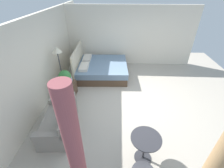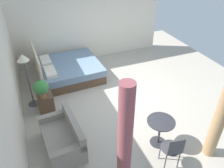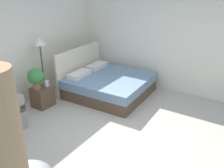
{
  "view_description": "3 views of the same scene",
  "coord_description": "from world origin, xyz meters",
  "px_view_note": "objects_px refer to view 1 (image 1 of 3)",
  "views": [
    {
      "loc": [
        -4.0,
        0.49,
        3.27
      ],
      "look_at": [
        -0.11,
        0.67,
        0.71
      ],
      "focal_mm": 24.47,
      "sensor_mm": 36.0,
      "label": 1
    },
    {
      "loc": [
        -4.96,
        2.24,
        4.08
      ],
      "look_at": [
        -0.31,
        0.38,
        0.73
      ],
      "focal_mm": 35.56,
      "sensor_mm": 36.0,
      "label": 2
    },
    {
      "loc": [
        -3.27,
        -2.14,
        2.78
      ],
      "look_at": [
        0.72,
        0.45,
        0.8
      ],
      "focal_mm": 38.19,
      "sensor_mm": 36.0,
      "label": 3
    }
  ],
  "objects_px": {
    "nightstand": "(70,89)",
    "vase": "(71,79)",
    "bed": "(101,69)",
    "floor_lamp": "(58,56)",
    "balcony_table": "(145,145)",
    "couch": "(60,122)",
    "potted_plant": "(65,77)"
  },
  "relations": [
    {
      "from": "potted_plant",
      "to": "balcony_table",
      "type": "distance_m",
      "value": 3.16
    },
    {
      "from": "couch",
      "to": "nightstand",
      "type": "height_order",
      "value": "couch"
    },
    {
      "from": "balcony_table",
      "to": "couch",
      "type": "bearing_deg",
      "value": 71.23
    },
    {
      "from": "floor_lamp",
      "to": "vase",
      "type": "bearing_deg",
      "value": -123.62
    },
    {
      "from": "nightstand",
      "to": "balcony_table",
      "type": "xyz_separation_m",
      "value": [
        -2.24,
        -2.26,
        0.23
      ]
    },
    {
      "from": "floor_lamp",
      "to": "balcony_table",
      "type": "relative_size",
      "value": 2.33
    },
    {
      "from": "couch",
      "to": "balcony_table",
      "type": "distance_m",
      "value": 2.2
    },
    {
      "from": "couch",
      "to": "floor_lamp",
      "type": "height_order",
      "value": "floor_lamp"
    },
    {
      "from": "nightstand",
      "to": "vase",
      "type": "distance_m",
      "value": 0.34
    },
    {
      "from": "potted_plant",
      "to": "vase",
      "type": "distance_m",
      "value": 0.33
    },
    {
      "from": "potted_plant",
      "to": "couch",
      "type": "bearing_deg",
      "value": -171.01
    },
    {
      "from": "nightstand",
      "to": "potted_plant",
      "type": "xyz_separation_m",
      "value": [
        -0.1,
        0.04,
        0.54
      ]
    },
    {
      "from": "floor_lamp",
      "to": "potted_plant",
      "type": "bearing_deg",
      "value": -148.86
    },
    {
      "from": "nightstand",
      "to": "vase",
      "type": "height_order",
      "value": "vase"
    },
    {
      "from": "bed",
      "to": "floor_lamp",
      "type": "bearing_deg",
      "value": 130.97
    },
    {
      "from": "bed",
      "to": "nightstand",
      "type": "xyz_separation_m",
      "value": [
        -1.45,
        0.93,
        -0.05
      ]
    },
    {
      "from": "potted_plant",
      "to": "floor_lamp",
      "type": "distance_m",
      "value": 0.75
    },
    {
      "from": "bed",
      "to": "floor_lamp",
      "type": "relative_size",
      "value": 1.31
    },
    {
      "from": "nightstand",
      "to": "balcony_table",
      "type": "bearing_deg",
      "value": -134.79
    },
    {
      "from": "bed",
      "to": "couch",
      "type": "relative_size",
      "value": 1.51
    },
    {
      "from": "couch",
      "to": "nightstand",
      "type": "distance_m",
      "value": 1.55
    },
    {
      "from": "couch",
      "to": "floor_lamp",
      "type": "xyz_separation_m",
      "value": [
        1.9,
        0.51,
        1.03
      ]
    },
    {
      "from": "bed",
      "to": "vase",
      "type": "distance_m",
      "value": 1.62
    },
    {
      "from": "vase",
      "to": "nightstand",
      "type": "bearing_deg",
      "value": 157.77
    },
    {
      "from": "couch",
      "to": "balcony_table",
      "type": "xyz_separation_m",
      "value": [
        -0.7,
        -2.07,
        0.21
      ]
    },
    {
      "from": "potted_plant",
      "to": "bed",
      "type": "bearing_deg",
      "value": -31.95
    },
    {
      "from": "couch",
      "to": "nightstand",
      "type": "bearing_deg",
      "value": 6.92
    },
    {
      "from": "nightstand",
      "to": "bed",
      "type": "bearing_deg",
      "value": -32.56
    },
    {
      "from": "balcony_table",
      "to": "vase",
      "type": "bearing_deg",
      "value": 43.08
    },
    {
      "from": "couch",
      "to": "vase",
      "type": "bearing_deg",
      "value": 4.75
    },
    {
      "from": "couch",
      "to": "potted_plant",
      "type": "bearing_deg",
      "value": 8.99
    },
    {
      "from": "nightstand",
      "to": "vase",
      "type": "bearing_deg",
      "value": -22.23
    }
  ]
}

